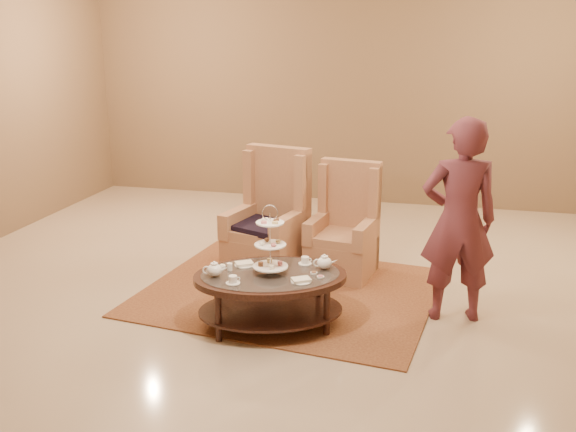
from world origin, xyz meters
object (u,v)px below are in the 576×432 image
(tea_table, at_px, (271,283))
(armchair_left, at_px, (270,231))
(armchair_right, at_px, (344,237))
(person, at_px, (459,221))

(tea_table, xyz_separation_m, armchair_left, (-0.36, 1.28, 0.05))
(armchair_right, relative_size, person, 0.65)
(person, bearing_deg, armchair_right, -49.80)
(armchair_right, bearing_deg, armchair_left, -160.86)
(tea_table, xyz_separation_m, person, (1.53, 0.56, 0.50))
(tea_table, distance_m, person, 1.70)
(tea_table, distance_m, armchair_right, 1.48)
(tea_table, distance_m, armchair_left, 1.33)
(armchair_left, height_order, person, person)
(armchair_right, bearing_deg, person, -28.65)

